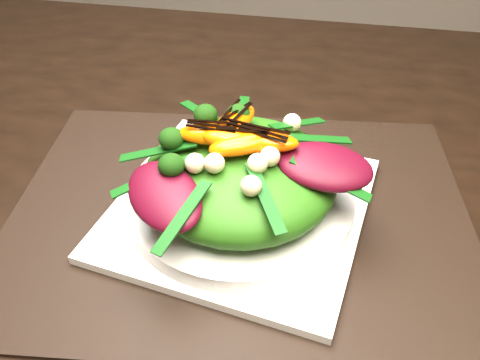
% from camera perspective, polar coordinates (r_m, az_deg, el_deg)
% --- Properties ---
extents(dining_table, '(1.60, 0.90, 0.75)m').
position_cam_1_polar(dining_table, '(0.64, -10.63, 1.52)').
color(dining_table, black).
rests_on(dining_table, floor).
extents(placemat, '(0.52, 0.41, 0.00)m').
position_cam_1_polar(placemat, '(0.54, 0.00, -3.59)').
color(placemat, black).
rests_on(placemat, dining_table).
extents(plate_base, '(0.29, 0.29, 0.01)m').
position_cam_1_polar(plate_base, '(0.53, 0.00, -3.06)').
color(plate_base, white).
rests_on(plate_base, placemat).
extents(salad_bowl, '(0.24, 0.24, 0.02)m').
position_cam_1_polar(salad_bowl, '(0.52, 0.00, -1.98)').
color(salad_bowl, silver).
rests_on(salad_bowl, plate_base).
extents(lettuce_mound, '(0.24, 0.24, 0.07)m').
position_cam_1_polar(lettuce_mound, '(0.50, 0.00, 0.52)').
color(lettuce_mound, '#2B5F11').
rests_on(lettuce_mound, salad_bowl).
extents(radicchio_leaf, '(0.09, 0.06, 0.02)m').
position_cam_1_polar(radicchio_leaf, '(0.48, 9.54, 1.52)').
color(radicchio_leaf, '#3F0613').
rests_on(radicchio_leaf, lettuce_mound).
extents(orange_segment, '(0.07, 0.05, 0.02)m').
position_cam_1_polar(orange_segment, '(0.50, -1.03, 5.92)').
color(orange_segment, '#FF5204').
rests_on(orange_segment, lettuce_mound).
extents(broccoli_floret, '(0.04, 0.04, 0.03)m').
position_cam_1_polar(broccoli_floret, '(0.50, -6.54, 6.18)').
color(broccoli_floret, black).
rests_on(broccoli_floret, lettuce_mound).
extents(macadamia_nut, '(0.02, 0.02, 0.02)m').
position_cam_1_polar(macadamia_nut, '(0.45, 1.68, 1.74)').
color(macadamia_nut, beige).
rests_on(macadamia_nut, lettuce_mound).
extents(balsamic_drizzle, '(0.04, 0.02, 0.00)m').
position_cam_1_polar(balsamic_drizzle, '(0.49, -1.04, 6.85)').
color(balsamic_drizzle, black).
rests_on(balsamic_drizzle, orange_segment).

